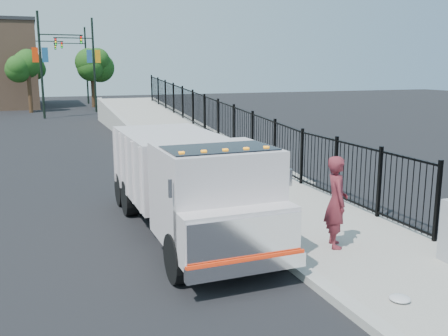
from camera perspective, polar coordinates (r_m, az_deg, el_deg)
name	(u,v)px	position (r m, az deg, el deg)	size (l,w,h in m)	color
ground	(253,237)	(11.92, 3.32, -7.89)	(120.00, 120.00, 0.00)	black
sidewalk	(374,253)	(11.24, 16.75, -9.29)	(3.55, 12.00, 0.12)	#9E998E
curb	(294,265)	(10.22, 8.00, -10.90)	(0.30, 12.00, 0.16)	#ADAAA3
ramp	(168,140)	(27.38, -6.39, 3.16)	(3.95, 24.00, 1.70)	#9E998E
iron_fence	(218,132)	(23.90, -0.68, 4.19)	(0.10, 28.00, 1.80)	black
truck	(188,179)	(11.70, -4.15, -1.23)	(2.42, 7.19, 2.46)	black
worker	(336,202)	(10.96, 12.71, -3.80)	(0.73, 0.48, 1.99)	maroon
debris	(400,298)	(9.09, 19.46, -13.87)	(0.36, 0.36, 0.09)	silver
light_pole_0	(45,61)	(40.88, -19.79, 11.46)	(3.77, 0.22, 8.00)	black
light_pole_1	(90,61)	(45.36, -15.04, 11.68)	(3.78, 0.22, 8.00)	black
light_pole_2	(33,62)	(51.82, -21.02, 11.25)	(3.77, 0.22, 8.00)	black
light_pole_3	(83,62)	(56.06, -15.78, 11.54)	(3.77, 0.22, 8.00)	black
tree_0	(28,67)	(46.59, -21.50, 10.73)	(2.42, 2.42, 5.21)	#382314
tree_1	(92,66)	(51.15, -14.87, 11.16)	(2.65, 2.65, 5.32)	#382314
tree_2	(31,66)	(59.35, -21.21, 10.78)	(2.73, 2.73, 5.36)	#382314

